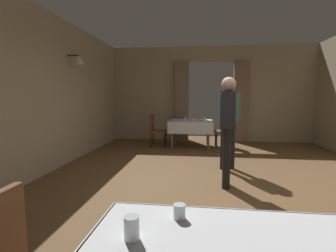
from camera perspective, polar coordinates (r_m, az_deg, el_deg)
ground at (r=4.11m, az=12.15°, el=-13.58°), size 10.08×10.08×0.00m
wall_left at (r=4.78m, az=-29.45°, el=6.93°), size 0.49×8.40×3.00m
wall_back at (r=8.03m, az=9.87°, el=7.37°), size 6.40×0.27×3.00m
dining_table_mid at (r=6.99m, az=5.28°, el=0.38°), size 1.22×0.95×0.75m
chair_mid_right at (r=7.10m, az=13.32°, el=-0.70°), size 0.45×0.44×0.93m
chair_mid_left at (r=7.03m, az=-2.88°, el=-0.60°), size 0.44×0.44×0.93m
glass_near_c at (r=1.27m, az=-8.41°, el=-22.31°), size 0.07×0.07×0.11m
glass_near_d at (r=1.45m, az=2.66°, el=-19.16°), size 0.07×0.07×0.08m
flower_vase_mid at (r=6.67m, az=6.00°, el=1.81°), size 0.07×0.07×0.17m
glass_mid_b at (r=7.19m, az=4.00°, el=1.81°), size 0.08×0.08×0.09m
plate_mid_c at (r=7.30m, az=6.85°, el=1.54°), size 0.20×0.20×0.01m
glass_mid_d at (r=6.76m, az=8.51°, el=1.49°), size 0.08×0.08×0.10m
person_waiter_by_doorway at (r=4.92m, az=13.84°, el=1.96°), size 0.41×0.33×1.72m
person_diner_standing_aside at (r=3.92m, az=13.64°, el=0.77°), size 0.26×0.38×1.72m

